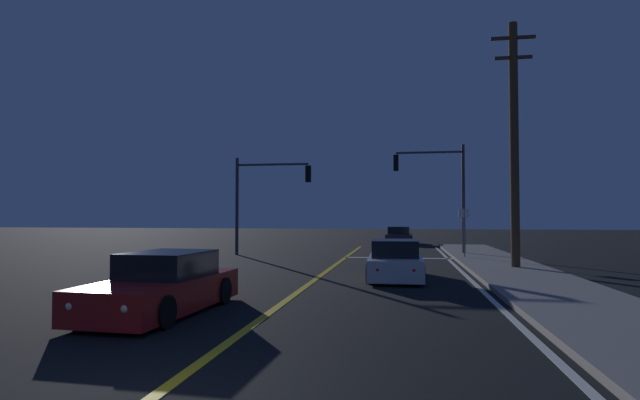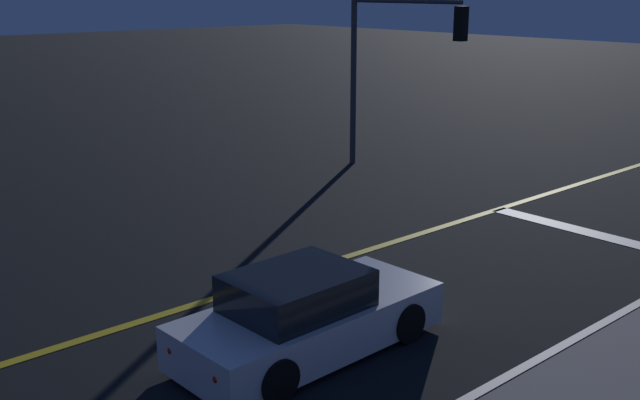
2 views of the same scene
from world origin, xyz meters
The scene contains 4 objects.
lane_line_center centered at (0.00, 11.38, 0.01)m, with size 0.20×38.68×0.01m, color gold.
stop_bar centered at (2.71, 21.25, 0.01)m, with size 5.41×0.50×0.01m, color silver.
car_parked_curb_white centered at (2.65, 12.66, 0.58)m, with size 1.93×4.36×1.34m.
traffic_signal_far_left centered at (-4.62, 22.15, 3.64)m, with size 4.28×0.28×5.41m.
Camera 2 is at (10.70, 5.82, 5.40)m, focal length 42.51 mm.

